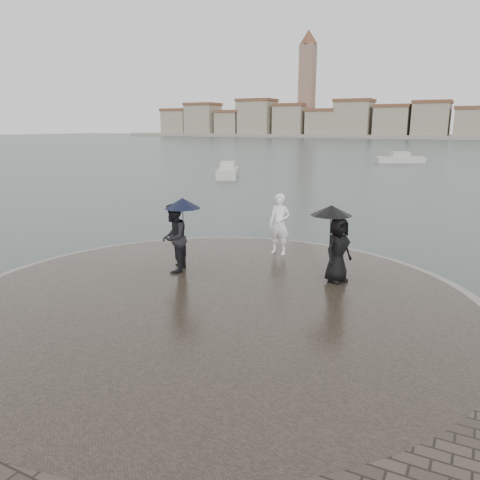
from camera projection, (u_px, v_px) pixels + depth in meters
The scene contains 7 objects.
ground at pixel (110, 381), 8.01m from camera, with size 400.00×400.00×0.00m, color #2B3835.
kerb_ring at pixel (214, 305), 10.98m from camera, with size 12.50×12.50×0.32m, color gray.
quay_tip at pixel (214, 304), 10.97m from camera, with size 11.90×11.90×0.36m, color #2D261E.
statue at pixel (279, 224), 14.40m from camera, with size 0.69×0.45×1.88m, color white.
visitor_left at pixel (175, 232), 12.58m from camera, with size 1.23×1.14×2.04m.
visitor_right at pixel (336, 238), 11.81m from camera, with size 1.20×1.12×1.95m.
far_skyline at pixel (450, 121), 147.81m from camera, with size 260.00×20.00×37.00m.
Camera 1 is at (5.31, -5.35, 4.26)m, focal length 35.00 mm.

